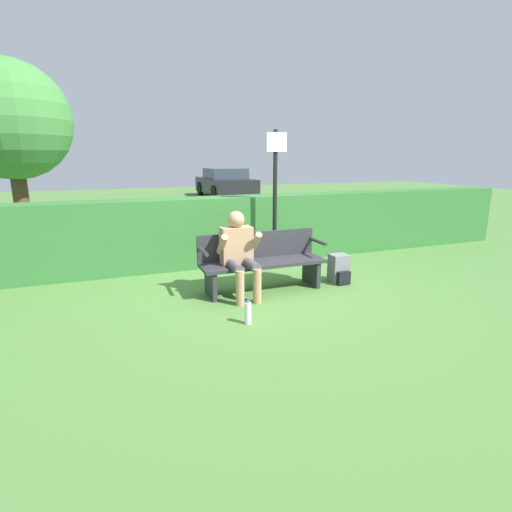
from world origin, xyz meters
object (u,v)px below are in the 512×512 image
park_bench (262,261)px  backpack (339,269)px  water_bottle (248,313)px  parked_car (225,183)px  tree (10,121)px  person_seated (239,250)px  signpost (275,191)px

park_bench → backpack: size_ratio=4.13×
water_bottle → parked_car: bearing=74.1°
park_bench → parked_car: (3.43, 13.06, 0.22)m
tree → backpack: bearing=-47.8°
person_seated → tree: size_ratio=0.29×
backpack → parked_car: size_ratio=0.11×
backpack → signpost: size_ratio=0.19×
person_seated → water_bottle: bearing=-103.1°
backpack → water_bottle: bearing=-152.1°
park_bench → parked_car: 13.50m
person_seated → signpost: bearing=47.7°
person_seated → tree: bearing=121.6°
water_bottle → tree: 7.54m
person_seated → water_bottle: person_seated is taller
water_bottle → parked_car: 14.72m
park_bench → tree: size_ratio=0.46×
signpost → tree: tree is taller
parked_car → tree: bearing=136.1°
backpack → park_bench: bearing=173.9°
backpack → parked_car: 13.38m
person_seated → backpack: person_seated is taller
person_seated → water_bottle: (-0.23, -0.96, -0.50)m
park_bench → signpost: size_ratio=0.78×
person_seated → backpack: 1.64m
water_bottle → signpost: bearing=59.2°
park_bench → person_seated: size_ratio=1.55×
park_bench → parked_car: parked_car is taller
park_bench → water_bottle: (-0.60, -1.09, -0.28)m
parked_car → tree: size_ratio=1.03×
backpack → water_bottle: 2.05m
park_bench → person_seated: (-0.38, -0.12, 0.22)m
backpack → water_bottle: (-1.81, -0.96, -0.07)m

